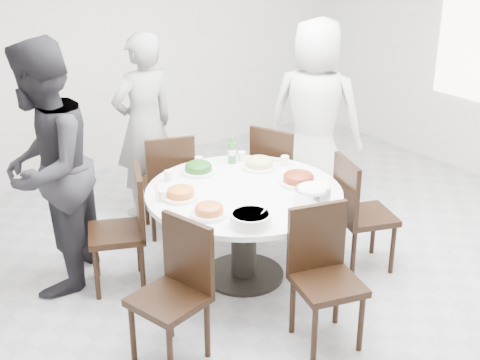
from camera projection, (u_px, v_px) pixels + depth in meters
floor at (293, 276)px, 5.35m from camera, size 6.00×6.00×0.01m
wall_back at (111, 41)px, 7.02m from camera, size 6.00×0.01×2.80m
dining_table at (244, 234)px, 5.21m from camera, size 1.50×1.50×0.75m
chair_ne at (281, 174)px, 6.09m from camera, size 0.54×0.54×0.95m
chair_n at (167, 182)px, 5.91m from camera, size 0.54×0.54×0.95m
chair_nw at (116, 231)px, 5.05m from camera, size 0.56×0.56×0.95m
chair_sw at (168, 297)px, 4.22m from camera, size 0.51×0.51×0.95m
chair_s at (328, 281)px, 4.39m from camera, size 0.52×0.52×0.95m
chair_se at (366, 213)px, 5.33m from camera, size 0.54×0.54×0.95m
diner_right at (315, 116)px, 6.22m from camera, size 0.98×1.07×1.83m
diner_middle at (144, 126)px, 6.10m from camera, size 0.66×0.46×1.73m
diner_left at (45, 169)px, 4.89m from camera, size 1.16×1.18×1.93m
dish_greens at (198, 169)px, 5.37m from camera, size 0.28×0.28×0.07m
dish_pale at (259, 164)px, 5.46m from camera, size 0.29×0.29×0.08m
dish_orange at (180, 194)px, 4.92m from camera, size 0.26×0.26×0.07m
dish_redbrown at (298, 179)px, 5.17m from camera, size 0.31×0.31×0.08m
dish_tofu at (209, 211)px, 4.66m from camera, size 0.26×0.26×0.07m
rice_bowl at (312, 196)px, 4.83m from camera, size 0.27×0.27×0.11m
soup_bowl at (251, 219)px, 4.52m from camera, size 0.28×0.28×0.09m
beverage_bottle at (232, 150)px, 5.54m from camera, size 0.07×0.07×0.23m
tea_cups at (204, 161)px, 5.51m from camera, size 0.07×0.07×0.08m
chopsticks at (196, 162)px, 5.58m from camera, size 0.24×0.04×0.01m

